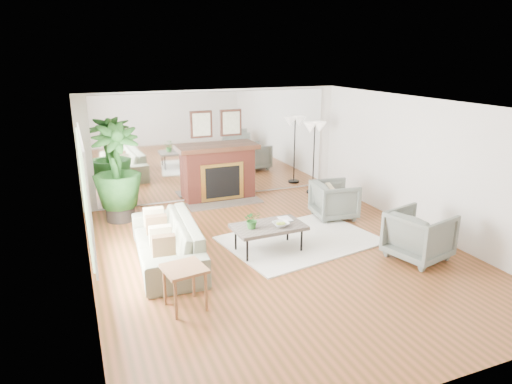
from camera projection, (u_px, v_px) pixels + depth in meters
name	position (u px, v px, depth m)	size (l,w,h in m)	color
ground	(279.00, 254.00, 7.73)	(7.00, 7.00, 0.00)	brown
wall_left	(84.00, 206.00, 6.29)	(0.02, 7.00, 2.50)	silver
wall_right	(427.00, 167.00, 8.45)	(0.02, 7.00, 2.50)	silver
wall_back	(216.00, 145.00, 10.46)	(6.00, 0.02, 2.50)	silver
mirror_panel	(216.00, 145.00, 10.44)	(5.40, 0.04, 2.40)	silver
window_panel	(85.00, 191.00, 6.63)	(0.04, 2.40, 1.50)	#B2E09E
fireplace	(220.00, 172.00, 10.43)	(1.85, 0.83, 2.05)	maroon
area_rug	(300.00, 240.00, 8.29)	(2.63, 1.88, 0.03)	white
coffee_table	(269.00, 227.00, 7.72)	(1.23, 0.75, 0.48)	#5B5248
sofa	(167.00, 241.00, 7.40)	(2.38, 0.93, 0.69)	gray
armchair_back	(334.00, 200.00, 9.36)	(0.82, 0.84, 0.76)	slate
armchair_front	(419.00, 235.00, 7.48)	(0.87, 0.90, 0.82)	slate
side_table	(184.00, 274.00, 5.98)	(0.59, 0.59, 0.60)	olive
potted_ficus	(117.00, 170.00, 9.04)	(0.95, 0.95, 1.96)	black
floor_lamp	(315.00, 133.00, 10.72)	(0.56, 0.31, 1.72)	black
tabletop_plant	(252.00, 220.00, 7.53)	(0.28, 0.24, 0.31)	#2D6726
fruit_bowl	(281.00, 224.00, 7.66)	(0.27, 0.27, 0.07)	olive
book	(280.00, 220.00, 7.93)	(0.20, 0.28, 0.02)	olive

